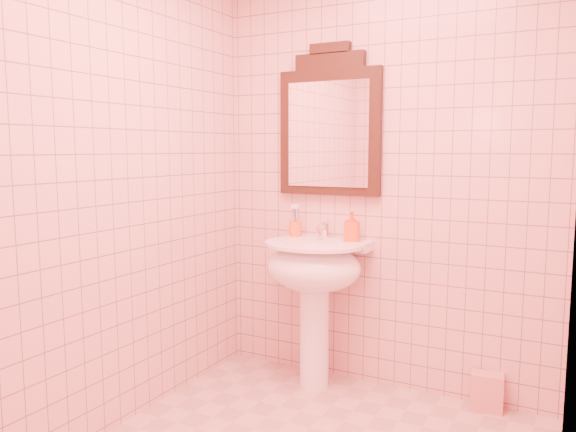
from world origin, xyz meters
The scene contains 7 objects.
back_wall centered at (0.00, 1.10, 1.25)m, with size 2.00×0.02×2.50m, color #D99F97.
pedestal_sink centered at (-0.32, 0.87, 0.66)m, with size 0.58×0.58×0.86m.
faucet centered at (-0.32, 1.01, 0.92)m, with size 0.04×0.16×0.11m.
mirror centered at (-0.32, 1.07, 1.53)m, with size 0.64×0.06×0.89m.
toothbrush_cup centered at (-0.52, 1.02, 0.91)m, with size 0.08×0.08×0.17m.
soap_dispenser centered at (-0.15, 1.01, 0.95)m, with size 0.08×0.08×0.18m, color #E04512.
towel centered at (0.63, 1.04, 0.10)m, with size 0.17×0.11×0.20m, color #DC8781.
Camera 1 is at (1.03, -2.01, 1.40)m, focal length 35.00 mm.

